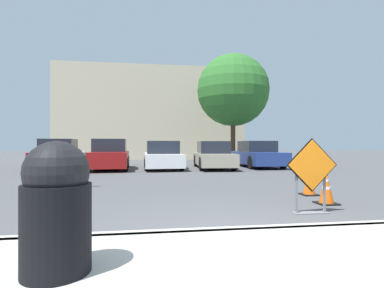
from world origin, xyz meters
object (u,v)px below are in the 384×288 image
object	(u,v)px
parked_car_fifth	(257,155)
bollard_second	(28,172)
parked_car_second	(110,156)
parked_car_fourth	(213,156)
road_closed_sign	(312,172)
parked_car_third	(162,156)
traffic_cone_second	(309,182)
bollard_nearest	(84,168)
parked_car_nearest	(58,155)
traffic_cone_nearest	(326,188)
trash_bin	(57,206)

from	to	relation	value
parked_car_fifth	bollard_second	distance (m)	11.89
parked_car_second	parked_car_fourth	size ratio (longest dim) A/B	0.90
road_closed_sign	parked_car_fifth	size ratio (longest dim) A/B	0.30
parked_car_second	parked_car_third	bearing A→B (deg)	-176.52
parked_car_third	bollard_second	size ratio (longest dim) A/B	5.21
traffic_cone_second	bollard_nearest	bearing A→B (deg)	160.10
traffic_cone_second	parked_car_nearest	distance (m)	12.75
parked_car_fifth	parked_car_fourth	bearing A→B (deg)	13.15
parked_car_third	parked_car_fifth	world-z (taller)	parked_car_fifth
parked_car_third	traffic_cone_second	bearing A→B (deg)	108.92
parked_car_third	bollard_second	distance (m)	7.97
parked_car_fourth	traffic_cone_second	bearing A→B (deg)	97.50
road_closed_sign	parked_car_fourth	size ratio (longest dim) A/B	0.30
traffic_cone_nearest	bollard_second	bearing A→B (deg)	155.75
bollard_second	bollard_nearest	bearing A→B (deg)	-0.00
traffic_cone_nearest	trash_bin	size ratio (longest dim) A/B	0.59
traffic_cone_nearest	bollard_nearest	world-z (taller)	bollard_nearest
parked_car_nearest	trash_bin	size ratio (longest dim) A/B	3.71
parked_car_third	parked_car_fifth	xyz separation A→B (m)	(5.38, 0.28, 0.02)
traffic_cone_second	bollard_nearest	distance (m)	6.30
road_closed_sign	traffic_cone_nearest	bearing A→B (deg)	45.03
traffic_cone_second	trash_bin	bearing A→B (deg)	-138.65
parked_car_nearest	parked_car_fourth	size ratio (longest dim) A/B	0.94
parked_car_second	parked_car_fifth	bearing A→B (deg)	-178.35
trash_bin	bollard_second	bearing A→B (deg)	112.34
road_closed_sign	parked_car_nearest	distance (m)	13.61
parked_car_fourth	parked_car_second	bearing A→B (deg)	2.87
trash_bin	bollard_second	size ratio (longest dim) A/B	1.31
traffic_cone_second	trash_bin	world-z (taller)	trash_bin
traffic_cone_nearest	parked_car_fifth	bearing A→B (deg)	77.27
parked_car_second	bollard_nearest	xyz separation A→B (m)	(0.05, -6.51, -0.14)
parked_car_nearest	bollard_second	bearing A→B (deg)	95.84
road_closed_sign	traffic_cone_nearest	world-z (taller)	road_closed_sign
parked_car_second	bollard_second	world-z (taller)	parked_car_second
parked_car_nearest	road_closed_sign	bearing A→B (deg)	120.44
bollard_nearest	bollard_second	world-z (taller)	bollard_nearest
parked_car_second	parked_car_third	xyz separation A→B (m)	(2.69, 0.27, -0.05)
parked_car_fourth	parked_car_fifth	xyz separation A→B (m)	(2.69, 0.62, 0.02)
parked_car_nearest	parked_car_second	bearing A→B (deg)	161.81
road_closed_sign	parked_car_fourth	xyz separation A→B (m)	(0.45, 10.51, -0.10)
traffic_cone_second	parked_car_second	bearing A→B (deg)	124.60
parked_car_third	trash_bin	bearing A→B (deg)	82.03
parked_car_second	bollard_second	xyz separation A→B (m)	(-1.49, -6.51, -0.23)
bollard_second	parked_car_nearest	bearing A→B (deg)	99.48
road_closed_sign	parked_car_third	xyz separation A→B (m)	(-2.24, 10.84, -0.10)
parked_car_fifth	bollard_second	size ratio (longest dim) A/B	5.14
traffic_cone_nearest	parked_car_fourth	xyz separation A→B (m)	(-0.36, 9.70, 0.33)
traffic_cone_second	parked_car_second	xyz separation A→B (m)	(-5.97, 8.65, 0.37)
traffic_cone_second	trash_bin	distance (m)	6.45
parked_car_nearest	trash_bin	bearing A→B (deg)	102.09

